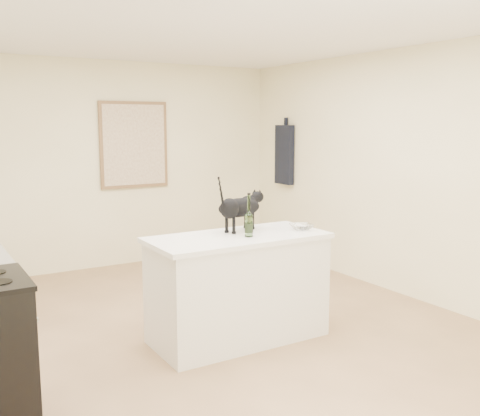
% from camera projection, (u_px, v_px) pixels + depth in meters
% --- Properties ---
extents(floor, '(5.50, 5.50, 0.00)m').
position_uv_depth(floor, '(217.00, 333.00, 4.82)').
color(floor, tan).
rests_on(floor, ground).
extents(ceiling, '(5.50, 5.50, 0.00)m').
position_uv_depth(ceiling, '(214.00, 26.00, 4.43)').
color(ceiling, white).
rests_on(ceiling, ground).
extents(wall_back, '(4.50, 0.00, 4.50)m').
position_uv_depth(wall_back, '(111.00, 165.00, 6.95)').
color(wall_back, '#FFF3C5').
rests_on(wall_back, ground).
extents(wall_right, '(0.00, 5.50, 5.50)m').
position_uv_depth(wall_right, '(403.00, 174.00, 5.78)').
color(wall_right, '#FFF3C5').
rests_on(wall_right, ground).
extents(island_base, '(1.44, 0.67, 0.86)m').
position_uv_depth(island_base, '(238.00, 290.00, 4.64)').
color(island_base, white).
rests_on(island_base, floor).
extents(island_top, '(1.50, 0.70, 0.04)m').
position_uv_depth(island_top, '(238.00, 238.00, 4.57)').
color(island_top, white).
rests_on(island_top, island_base).
extents(artwork_frame, '(0.90, 0.03, 1.10)m').
position_uv_depth(artwork_frame, '(134.00, 145.00, 7.04)').
color(artwork_frame, brown).
rests_on(artwork_frame, wall_back).
extents(artwork_canvas, '(0.82, 0.00, 1.02)m').
position_uv_depth(artwork_canvas, '(135.00, 145.00, 7.02)').
color(artwork_canvas, beige).
rests_on(artwork_canvas, wall_back).
extents(hanging_garment, '(0.08, 0.34, 0.80)m').
position_uv_depth(hanging_garment, '(284.00, 155.00, 7.46)').
color(hanging_garment, black).
rests_on(hanging_garment, wall_right).
extents(black_cat, '(0.55, 0.33, 0.37)m').
position_uv_depth(black_cat, '(239.00, 210.00, 4.72)').
color(black_cat, black).
rests_on(black_cat, island_top).
extents(wine_bottle, '(0.09, 0.09, 0.32)m').
position_uv_depth(wine_bottle, '(249.00, 218.00, 4.49)').
color(wine_bottle, '#366327').
rests_on(wine_bottle, island_top).
extents(glass_bowl, '(0.26, 0.26, 0.05)m').
position_uv_depth(glass_bowl, '(302.00, 227.00, 4.80)').
color(glass_bowl, white).
rests_on(glass_bowl, island_top).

